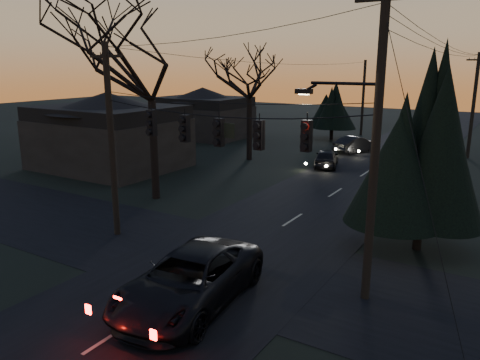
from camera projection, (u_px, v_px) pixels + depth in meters
The scene contains 16 objects.
main_road at pixel (323, 201), 26.65m from camera, with size 8.00×120.00×0.02m, color black.
cross_road at pixel (227, 262), 18.39m from camera, with size 60.00×7.00×0.02m, color black.
utility_pole_right at pixel (365, 298), 15.59m from camera, with size 5.00×0.30×10.00m, color black, non-canonical shape.
utility_pole_left at pixel (118, 234), 21.44m from camera, with size 1.80×0.30×8.50m, color black, non-canonical shape.
utility_pole_far_r at pixel (467, 158), 38.73m from camera, with size 1.80×0.30×8.50m, color black, non-canonical shape.
utility_pole_far_l at pixel (361, 135), 51.19m from camera, with size 0.30×0.30×8.00m, color black, non-canonical shape.
span_signal_assembly at pixel (221, 130), 17.26m from camera, with size 11.50×0.44×1.64m.
bare_tree_left at pixel (150, 59), 25.30m from camera, with size 8.89×8.89×11.23m.
evergreen_right at pixel (426, 145), 18.64m from camera, with size 4.19×4.19×7.68m.
bare_tree_dist at pixel (250, 73), 36.48m from camera, with size 6.23×6.23×9.85m.
evergreen_dist at pixel (333, 107), 47.36m from camera, with size 3.84×3.84×5.57m.
house_left_near at pixel (109, 130), 34.63m from camera, with size 10.00×8.00×5.60m.
house_left_far at pixel (203, 112), 49.42m from camera, with size 9.00×7.00×5.20m.
suv_near at pixel (190, 280), 14.97m from camera, with size 2.86×6.20×1.72m, color black.
sedan_oncoming_a at pixel (326, 158), 35.23m from camera, with size 1.63×4.05×1.38m, color black.
sedan_oncoming_b at pixel (356, 145), 40.93m from camera, with size 1.51×4.32×1.42m, color black.
Camera 1 is at (9.38, -4.26, 7.59)m, focal length 35.00 mm.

